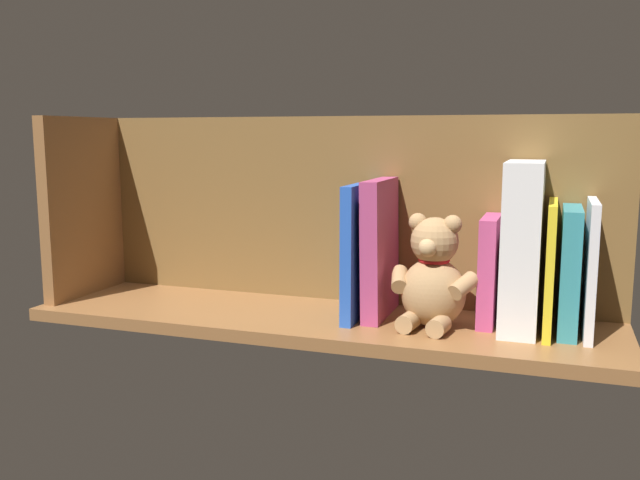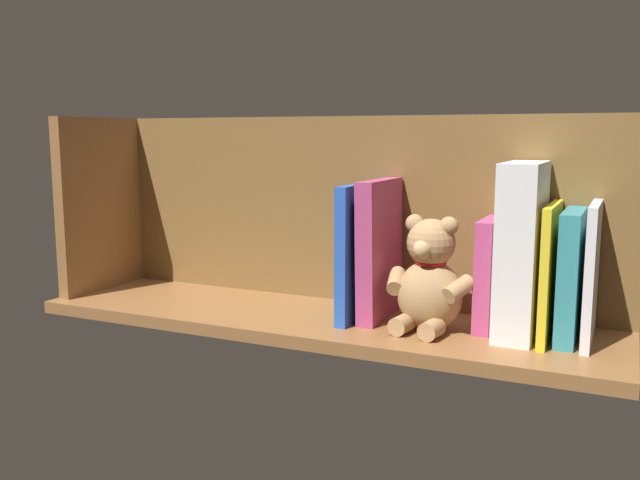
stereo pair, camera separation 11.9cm
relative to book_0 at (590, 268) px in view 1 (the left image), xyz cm
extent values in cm
cube|color=brown|center=(44.47, 2.77, -11.86)|extent=(103.64, 28.14, 2.20)
cube|color=brown|center=(44.47, -9.05, 6.78)|extent=(103.64, 1.50, 35.09)
cube|color=brown|center=(94.29, 2.77, 6.78)|extent=(2.40, 22.14, 35.09)
cube|color=silver|center=(0.00, 0.00, 0.00)|extent=(1.46, 15.80, 21.53)
cube|color=teal|center=(3.02, -0.38, -0.65)|extent=(2.95, 15.05, 20.24)
cube|color=yellow|center=(6.02, 0.51, -0.18)|extent=(1.32, 16.82, 21.18)
cube|color=white|center=(10.50, 0.43, 2.98)|extent=(5.92, 16.45, 27.49)
cube|color=#B23F72|center=(15.69, -1.52, -1.68)|extent=(2.75, 12.75, 18.17)
ellipsoid|color=tan|center=(24.18, 3.82, -5.04)|extent=(12.16, 11.19, 11.45)
sphere|color=tan|center=(24.18, 3.82, 3.64)|extent=(7.87, 7.87, 7.87)
sphere|color=tan|center=(21.26, 4.24, 6.59)|extent=(3.04, 3.04, 3.04)
sphere|color=tan|center=(27.10, 3.39, 6.59)|extent=(3.04, 3.04, 3.04)
sphere|color=tan|center=(24.66, 7.13, 3.05)|extent=(3.04, 3.04, 3.04)
cylinder|color=tan|center=(19.00, 6.01, -3.03)|extent=(5.03, 6.23, 4.24)
cylinder|color=tan|center=(29.77, 4.45, -3.03)|extent=(3.77, 6.05, 4.24)
cylinder|color=tan|center=(22.33, 9.00, -9.24)|extent=(3.63, 4.69, 3.04)
cylinder|color=tan|center=(27.43, 8.26, -9.24)|extent=(3.63, 4.69, 3.04)
torus|color=red|center=(24.18, 3.82, 0.51)|extent=(5.92, 5.92, 0.89)
cube|color=#B23F72|center=(34.29, 0.02, 1.27)|extent=(3.51, 15.84, 24.12)
cube|color=blue|center=(37.64, 1.02, 0.92)|extent=(1.96, 17.84, 23.37)
camera|label=1|loc=(6.05, 113.97, 20.99)|focal=38.11mm
camera|label=2|loc=(-4.98, 109.52, 20.99)|focal=38.11mm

